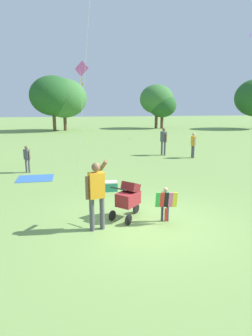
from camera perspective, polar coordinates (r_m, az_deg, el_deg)
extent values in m
plane|color=#75994C|center=(7.71, 4.30, -10.94)|extent=(120.00, 120.00, 0.00)
cylinder|color=brown|center=(33.26, -14.06, 8.71)|extent=(0.36, 0.36, 1.82)
ellipsoid|color=#235623|center=(33.19, -14.34, 13.75)|extent=(5.05, 4.54, 4.29)
cylinder|color=brown|center=(33.58, -12.02, 8.64)|extent=(0.36, 0.36, 1.57)
ellipsoid|color=#387033|center=(33.51, -12.25, 13.42)|extent=(5.04, 4.54, 4.29)
cylinder|color=brown|center=(36.13, 6.02, 9.37)|extent=(0.36, 0.36, 1.88)
ellipsoid|color=#387033|center=(36.07, 6.12, 13.47)|extent=(4.12, 3.71, 3.50)
cylinder|color=brown|center=(35.96, 7.15, 8.96)|extent=(0.36, 0.36, 1.43)
ellipsoid|color=#235623|center=(35.88, 7.24, 12.30)|extent=(3.45, 3.10, 2.93)
cylinder|color=#33384C|center=(7.83, 8.28, -8.83)|extent=(0.07, 0.07, 0.46)
cylinder|color=#33384C|center=(7.81, 7.22, -8.86)|extent=(0.07, 0.07, 0.46)
cube|color=#2D8C4C|center=(7.68, 7.84, -6.04)|extent=(0.22, 0.15, 0.35)
cylinder|color=tan|center=(7.71, 8.77, -6.19)|extent=(0.05, 0.05, 0.31)
cylinder|color=tan|center=(7.67, 6.90, -6.22)|extent=(0.05, 0.05, 0.31)
sphere|color=tan|center=(7.60, 7.90, -4.29)|extent=(0.12, 0.12, 0.12)
cube|color=yellow|center=(7.54, 9.74, -6.27)|extent=(0.13, 0.17, 0.44)
cube|color=pink|center=(7.52, 8.89, -6.29)|extent=(0.13, 0.17, 0.44)
cube|color=black|center=(7.50, 8.05, -6.31)|extent=(0.13, 0.17, 0.44)
cube|color=red|center=(7.49, 7.20, -6.32)|extent=(0.13, 0.17, 0.44)
cube|color=green|center=(7.47, 6.34, -6.34)|extent=(0.13, 0.17, 0.44)
cube|color=red|center=(7.63, 7.97, -9.24)|extent=(0.08, 0.02, 0.36)
cylinder|color=#4C4C51|center=(7.18, -6.79, -9.20)|extent=(0.12, 0.12, 0.84)
cylinder|color=#4C4C51|center=(7.25, -4.78, -8.92)|extent=(0.12, 0.12, 0.84)
cube|color=orange|center=(6.97, -5.92, -3.42)|extent=(0.41, 0.31, 0.63)
cylinder|color=brown|center=(6.92, -7.73, -3.97)|extent=(0.09, 0.09, 0.56)
cylinder|color=brown|center=(7.07, -4.57, 0.46)|extent=(0.22, 0.52, 0.40)
sphere|color=brown|center=(6.86, -6.00, 0.17)|extent=(0.22, 0.22, 0.22)
cylinder|color=black|center=(8.31, 2.03, -8.07)|extent=(0.22, 0.23, 0.28)
cylinder|color=black|center=(7.83, -2.74, -9.43)|extent=(0.22, 0.23, 0.28)
cylinder|color=black|center=(7.55, 0.48, -10.27)|extent=(0.22, 0.23, 0.28)
cube|color=maroon|center=(7.83, 0.43, -6.12)|extent=(0.76, 0.77, 0.36)
cube|color=maroon|center=(7.84, 0.95, -3.79)|extent=(0.59, 0.59, 0.35)
cylinder|color=black|center=(7.35, -1.55, -4.14)|extent=(0.38, 0.36, 0.04)
cylinder|color=silver|center=(8.74, -8.13, 19.11)|extent=(0.77, 3.71, 8.16)
cube|color=pink|center=(15.81, -8.84, 18.99)|extent=(0.70, 0.62, 0.85)
cube|color=#F4A319|center=(15.73, -8.93, 16.94)|extent=(0.09, 0.05, 0.14)
cube|color=#F4A319|center=(15.74, -8.58, 16.14)|extent=(0.08, 0.04, 0.14)
cylinder|color=silver|center=(14.97, -8.67, 9.75)|extent=(0.11, 1.53, 4.66)
cube|color=purple|center=(28.89, 23.56, 23.07)|extent=(0.24, 0.32, 0.35)
cylinder|color=#4C4C51|center=(17.38, 7.72, 3.82)|extent=(0.12, 0.12, 0.82)
cylinder|color=#4C4C51|center=(17.57, 7.16, 3.93)|extent=(0.12, 0.12, 0.82)
cube|color=#4C4C56|center=(17.38, 7.51, 6.20)|extent=(0.35, 0.42, 0.61)
cylinder|color=brown|center=(17.22, 8.00, 5.99)|extent=(0.09, 0.09, 0.54)
cylinder|color=brown|center=(17.55, 7.01, 6.14)|extent=(0.09, 0.09, 0.54)
sphere|color=brown|center=(17.33, 7.55, 7.62)|extent=(0.21, 0.21, 0.21)
cylinder|color=#4C4C51|center=(16.84, 13.29, 3.11)|extent=(0.10, 0.10, 0.71)
cylinder|color=#4C4C51|center=(17.04, 13.03, 3.24)|extent=(0.10, 0.10, 0.71)
cube|color=orange|center=(16.85, 13.27, 5.25)|extent=(0.20, 0.32, 0.53)
cylinder|color=tan|center=(16.67, 13.50, 5.04)|extent=(0.08, 0.08, 0.47)
cylinder|color=tan|center=(17.03, 13.03, 5.22)|extent=(0.08, 0.08, 0.47)
sphere|color=tan|center=(16.80, 13.33, 6.52)|extent=(0.18, 0.18, 0.18)
cylinder|color=#4C4C51|center=(13.67, -18.73, 0.34)|extent=(0.09, 0.09, 0.61)
cylinder|color=#4C4C51|center=(13.81, -19.24, 0.43)|extent=(0.09, 0.09, 0.61)
cube|color=#4C4C56|center=(13.64, -19.15, 2.57)|extent=(0.31, 0.30, 0.46)
cylinder|color=brown|center=(13.52, -18.69, 2.38)|extent=(0.07, 0.07, 0.40)
cylinder|color=brown|center=(13.78, -19.58, 2.49)|extent=(0.07, 0.07, 0.40)
sphere|color=brown|center=(13.59, -19.25, 3.90)|extent=(0.16, 0.16, 0.16)
cube|color=#3366B2|center=(12.61, -17.61, -1.98)|extent=(1.49, 1.25, 0.02)
cube|color=#288466|center=(10.35, -3.01, -3.75)|extent=(0.44, 0.32, 0.30)
cube|color=white|center=(10.30, -3.02, -2.82)|extent=(0.45, 0.33, 0.05)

